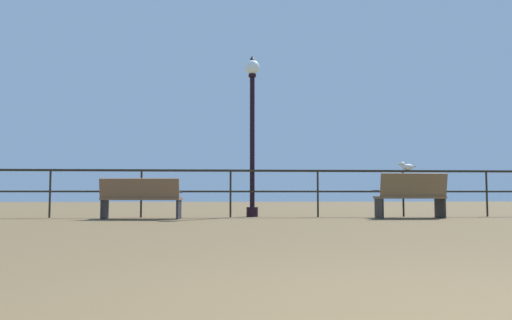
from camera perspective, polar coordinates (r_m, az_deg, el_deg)
The scene contains 5 objects.
pier_railing at distance 11.13m, azimuth 2.16°, elevation -2.58°, with size 25.98×0.05×1.08m.
bench_near_left at distance 10.49m, azimuth -13.29°, elevation -4.17°, with size 1.68×0.76×0.85m.
bench_near_right at distance 11.07m, azimuth 17.68°, elevation -3.82°, with size 1.49×0.74×0.97m.
lamppost_center at distance 11.39m, azimuth -0.44°, elevation 4.85°, with size 0.34×0.34×3.76m.
seagull_on_rail at distance 11.86m, azimuth 17.18°, elevation -0.72°, with size 0.41×0.19×0.19m.
Camera 1 is at (-1.10, -1.66, 0.53)m, focal length 34.27 mm.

